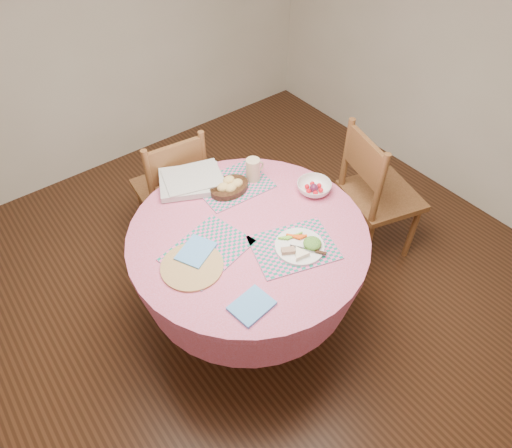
{
  "coord_description": "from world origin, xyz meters",
  "views": [
    {
      "loc": [
        -0.95,
        -1.29,
        2.43
      ],
      "look_at": [
        0.05,
        0.0,
        0.78
      ],
      "focal_mm": 32.0,
      "sensor_mm": 36.0,
      "label": 1
    }
  ],
  "objects_px": {
    "chair_back": "(173,188)",
    "latte_mug": "(253,169)",
    "chair_right": "(375,192)",
    "bread_bowl": "(229,186)",
    "wicker_trivet": "(192,266)",
    "dining_table": "(249,257)",
    "dinner_plate": "(302,245)",
    "fruit_bowl": "(314,188)"
  },
  "relations": [
    {
      "from": "chair_right",
      "to": "wicker_trivet",
      "type": "relative_size",
      "value": 3.24
    },
    {
      "from": "chair_back",
      "to": "bread_bowl",
      "type": "xyz_separation_m",
      "value": [
        0.1,
        -0.51,
        0.3
      ]
    },
    {
      "from": "wicker_trivet",
      "to": "dinner_plate",
      "type": "bearing_deg",
      "value": -24.97
    },
    {
      "from": "wicker_trivet",
      "to": "fruit_bowl",
      "type": "distance_m",
      "value": 0.83
    },
    {
      "from": "chair_right",
      "to": "dining_table",
      "type": "bearing_deg",
      "value": 104.28
    },
    {
      "from": "dining_table",
      "to": "latte_mug",
      "type": "distance_m",
      "value": 0.5
    },
    {
      "from": "chair_right",
      "to": "latte_mug",
      "type": "xyz_separation_m",
      "value": [
        -0.72,
        0.34,
        0.32
      ]
    },
    {
      "from": "dinner_plate",
      "to": "chair_back",
      "type": "bearing_deg",
      "value": 97.16
    },
    {
      "from": "bread_bowl",
      "to": "latte_mug",
      "type": "distance_m",
      "value": 0.17
    },
    {
      "from": "dinner_plate",
      "to": "latte_mug",
      "type": "distance_m",
      "value": 0.58
    },
    {
      "from": "chair_right",
      "to": "dinner_plate",
      "type": "distance_m",
      "value": 0.92
    },
    {
      "from": "chair_right",
      "to": "bread_bowl",
      "type": "bearing_deg",
      "value": 84.35
    },
    {
      "from": "dining_table",
      "to": "dinner_plate",
      "type": "xyz_separation_m",
      "value": [
        0.14,
        -0.25,
        0.22
      ]
    },
    {
      "from": "dining_table",
      "to": "fruit_bowl",
      "type": "bearing_deg",
      "value": 3.48
    },
    {
      "from": "dining_table",
      "to": "dinner_plate",
      "type": "height_order",
      "value": "dinner_plate"
    },
    {
      "from": "chair_right",
      "to": "chair_back",
      "type": "bearing_deg",
      "value": 64.91
    },
    {
      "from": "wicker_trivet",
      "to": "latte_mug",
      "type": "relative_size",
      "value": 2.23
    },
    {
      "from": "chair_right",
      "to": "latte_mug",
      "type": "height_order",
      "value": "chair_right"
    },
    {
      "from": "chair_right",
      "to": "dinner_plate",
      "type": "xyz_separation_m",
      "value": [
        -0.85,
        -0.22,
        0.27
      ]
    },
    {
      "from": "chair_back",
      "to": "fruit_bowl",
      "type": "height_order",
      "value": "chair_back"
    },
    {
      "from": "chair_back",
      "to": "latte_mug",
      "type": "relative_size",
      "value": 6.89
    },
    {
      "from": "chair_right",
      "to": "bread_bowl",
      "type": "height_order",
      "value": "chair_right"
    },
    {
      "from": "dining_table",
      "to": "chair_right",
      "type": "relative_size",
      "value": 1.28
    },
    {
      "from": "wicker_trivet",
      "to": "dining_table",
      "type": "bearing_deg",
      "value": 3.09
    },
    {
      "from": "dinner_plate",
      "to": "fruit_bowl",
      "type": "xyz_separation_m",
      "value": [
        0.34,
        0.28,
        0.01
      ]
    },
    {
      "from": "wicker_trivet",
      "to": "chair_back",
      "type": "bearing_deg",
      "value": 67.2
    },
    {
      "from": "dining_table",
      "to": "wicker_trivet",
      "type": "relative_size",
      "value": 4.13
    },
    {
      "from": "bread_bowl",
      "to": "latte_mug",
      "type": "bearing_deg",
      "value": -0.92
    },
    {
      "from": "dining_table",
      "to": "wicker_trivet",
      "type": "xyz_separation_m",
      "value": [
        -0.35,
        -0.02,
        0.2
      ]
    },
    {
      "from": "dining_table",
      "to": "bread_bowl",
      "type": "bearing_deg",
      "value": 70.85
    },
    {
      "from": "chair_right",
      "to": "dinner_plate",
      "type": "bearing_deg",
      "value": 120.34
    },
    {
      "from": "dining_table",
      "to": "wicker_trivet",
      "type": "distance_m",
      "value": 0.4
    },
    {
      "from": "latte_mug",
      "to": "fruit_bowl",
      "type": "height_order",
      "value": "latte_mug"
    },
    {
      "from": "wicker_trivet",
      "to": "latte_mug",
      "type": "distance_m",
      "value": 0.71
    },
    {
      "from": "chair_back",
      "to": "latte_mug",
      "type": "distance_m",
      "value": 0.67
    },
    {
      "from": "bread_bowl",
      "to": "wicker_trivet",
      "type": "bearing_deg",
      "value": -143.55
    },
    {
      "from": "fruit_bowl",
      "to": "chair_back",
      "type": "bearing_deg",
      "value": 120.6
    },
    {
      "from": "dinner_plate",
      "to": "dining_table",
      "type": "bearing_deg",
      "value": 119.97
    },
    {
      "from": "chair_back",
      "to": "bread_bowl",
      "type": "relative_size",
      "value": 4.04
    },
    {
      "from": "dining_table",
      "to": "fruit_bowl",
      "type": "height_order",
      "value": "fruit_bowl"
    },
    {
      "from": "fruit_bowl",
      "to": "chair_right",
      "type": "bearing_deg",
      "value": -6.1
    },
    {
      "from": "chair_back",
      "to": "wicker_trivet",
      "type": "bearing_deg",
      "value": 73.78
    }
  ]
}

